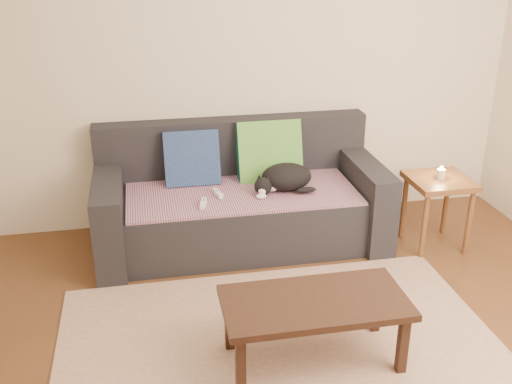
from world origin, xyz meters
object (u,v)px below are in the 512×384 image
side_table (439,190)px  coffee_table (315,308)px  wii_remote_b (218,193)px  sofa (240,203)px  wii_remote_a (203,203)px  cat (285,178)px

side_table → coffee_table: side_table is taller
wii_remote_b → coffee_table: wii_remote_b is taller
sofa → wii_remote_a: size_ratio=14.00×
cat → side_table: 1.13m
side_table → cat: bearing=167.5°
sofa → coffee_table: size_ratio=2.14×
wii_remote_a → wii_remote_b: size_ratio=1.00×
coffee_table → sofa: bearing=95.7°
wii_remote_a → side_table: (1.71, -0.08, -0.01)m
cat → wii_remote_b: 0.50m
wii_remote_b → coffee_table: (0.33, -1.36, -0.11)m
wii_remote_b → side_table: 1.61m
sofa → coffee_table: bearing=-84.3°
wii_remote_a → side_table: side_table is taller
sofa → wii_remote_b: (-0.18, -0.12, 0.15)m
sofa → cat: sofa is taller
cat → side_table: cat is taller
wii_remote_b → side_table: size_ratio=0.28×
coffee_table → wii_remote_b: bearing=103.6°
wii_remote_a → side_table: bearing=-81.3°
sofa → wii_remote_b: bearing=-145.4°
wii_remote_a → coffee_table: bearing=-148.1°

